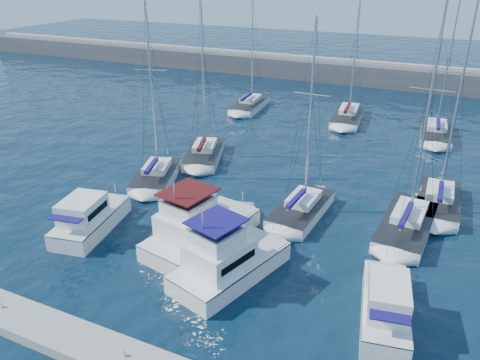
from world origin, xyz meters
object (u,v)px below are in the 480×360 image
at_px(motor_yacht_port_outer, 89,219).
at_px(sailboat_back_a, 250,105).
at_px(sailboat_mid_c, 301,209).
at_px(sailboat_mid_e, 438,201).
at_px(sailboat_back_b, 348,116).
at_px(motor_yacht_stbd_inner, 227,262).
at_px(motor_yacht_port_inner, 198,229).
at_px(sailboat_mid_a, 156,176).
at_px(sailboat_mid_d, 407,224).
at_px(motor_yacht_stbd_outer, 386,306).
at_px(sailboat_mid_b, 204,154).
at_px(sailboat_back_c, 436,133).

bearing_deg(motor_yacht_port_outer, sailboat_back_a, 83.51).
height_order(sailboat_mid_c, sailboat_mid_e, sailboat_mid_e).
distance_m(motor_yacht_port_outer, sailboat_mid_e, 26.04).
bearing_deg(sailboat_back_b, sailboat_back_a, 176.87).
relative_size(motor_yacht_port_outer, motor_yacht_stbd_inner, 0.85).
distance_m(motor_yacht_port_outer, motor_yacht_stbd_inner, 11.17).
height_order(motor_yacht_stbd_inner, sailboat_back_a, sailboat_back_a).
distance_m(motor_yacht_port_inner, sailboat_mid_a, 10.99).
xyz_separation_m(motor_yacht_stbd_inner, sailboat_mid_d, (9.04, 10.30, -0.60)).
xyz_separation_m(sailboat_mid_e, sailboat_back_b, (-11.47, 19.34, -0.03)).
xyz_separation_m(motor_yacht_stbd_outer, sailboat_mid_c, (-7.53, 9.06, -0.41)).
bearing_deg(motor_yacht_stbd_inner, motor_yacht_stbd_outer, 17.37).
bearing_deg(sailboat_mid_e, motor_yacht_port_inner, -140.35).
bearing_deg(sailboat_back_a, sailboat_back_b, -2.01).
height_order(sailboat_mid_c, sailboat_mid_d, sailboat_mid_d).
bearing_deg(sailboat_mid_b, sailboat_mid_e, -22.26).
bearing_deg(sailboat_back_c, sailboat_mid_c, -113.00).
relative_size(motor_yacht_stbd_inner, motor_yacht_stbd_outer, 1.16).
bearing_deg(sailboat_back_c, motor_yacht_stbd_inner, -110.50).
bearing_deg(sailboat_back_a, sailboat_mid_c, -63.00).
distance_m(sailboat_mid_e, sailboat_back_c, 17.26).
relative_size(sailboat_mid_b, sailboat_back_a, 1.10).
distance_m(sailboat_mid_c, sailboat_mid_e, 10.76).
bearing_deg(motor_yacht_stbd_inner, sailboat_back_c, 89.88).
distance_m(motor_yacht_stbd_outer, sailboat_mid_c, 11.79).
bearing_deg(sailboat_mid_b, motor_yacht_stbd_inner, -76.24).
distance_m(motor_yacht_port_outer, sailboat_mid_b, 15.25).
height_order(motor_yacht_port_inner, sailboat_mid_c, sailboat_mid_c).
distance_m(motor_yacht_port_inner, sailboat_mid_b, 15.19).
relative_size(motor_yacht_port_outer, motor_yacht_stbd_outer, 0.99).
height_order(motor_yacht_port_inner, sailboat_mid_e, sailboat_mid_e).
distance_m(motor_yacht_stbd_outer, sailboat_back_a, 40.35).
bearing_deg(motor_yacht_port_outer, motor_yacht_stbd_inner, -14.58).
xyz_separation_m(motor_yacht_port_outer, sailboat_mid_d, (20.17, 9.49, -0.41)).
bearing_deg(sailboat_mid_d, motor_yacht_stbd_inner, -127.49).
distance_m(motor_yacht_stbd_outer, sailboat_mid_e, 14.79).
distance_m(sailboat_mid_a, sailboat_mid_d, 20.68).
bearing_deg(motor_yacht_port_inner, sailboat_back_a, 118.78).
bearing_deg(sailboat_mid_e, sailboat_back_a, 140.77).
xyz_separation_m(sailboat_mid_c, sailboat_mid_d, (7.43, 1.05, -0.01)).
relative_size(sailboat_mid_b, sailboat_mid_d, 1.01).
height_order(motor_yacht_port_outer, sailboat_mid_c, sailboat_mid_c).
distance_m(sailboat_mid_a, sailboat_mid_e, 22.98).
relative_size(sailboat_mid_b, sailboat_back_b, 1.01).
distance_m(motor_yacht_stbd_outer, sailboat_mid_a, 22.88).
bearing_deg(motor_yacht_stbd_inner, motor_yacht_port_inner, 158.81).
relative_size(motor_yacht_stbd_outer, sailboat_mid_c, 0.49).
bearing_deg(sailboat_mid_c, motor_yacht_stbd_inner, -96.53).
distance_m(motor_yacht_port_inner, sailboat_mid_c, 8.35).
bearing_deg(sailboat_mid_a, motor_yacht_port_inner, -59.85).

